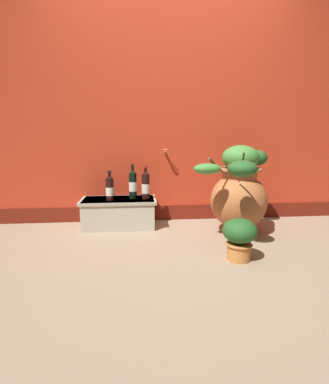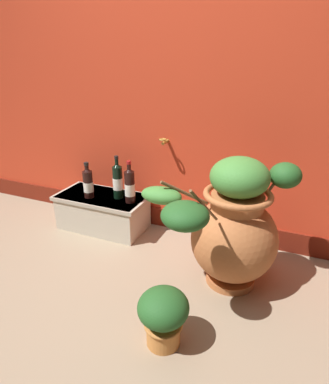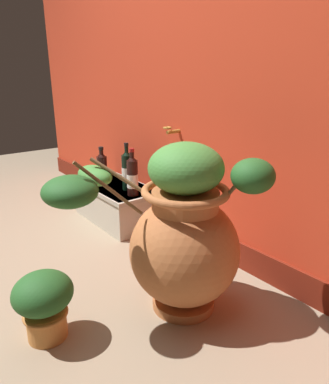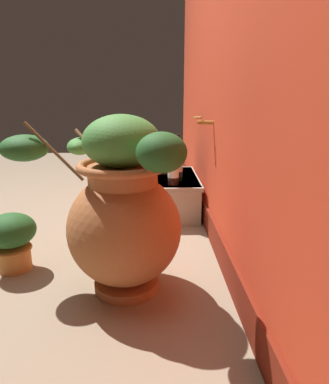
{
  "view_description": "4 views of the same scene",
  "coord_description": "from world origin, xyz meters",
  "px_view_note": "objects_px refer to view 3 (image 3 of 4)",
  "views": [
    {
      "loc": [
        -0.32,
        -1.99,
        0.89
      ],
      "look_at": [
        -0.07,
        0.75,
        0.38
      ],
      "focal_mm": 26.93,
      "sensor_mm": 36.0,
      "label": 1
    },
    {
      "loc": [
        0.9,
        -1.16,
        1.35
      ],
      "look_at": [
        0.09,
        0.74,
        0.48
      ],
      "focal_mm": 30.33,
      "sensor_mm": 36.0,
      "label": 2
    },
    {
      "loc": [
        1.74,
        -0.41,
        1.12
      ],
      "look_at": [
        0.14,
        0.84,
        0.42
      ],
      "focal_mm": 32.95,
      "sensor_mm": 36.0,
      "label": 3
    },
    {
      "loc": [
        2.05,
        0.73,
        0.9
      ],
      "look_at": [
        0.03,
        0.79,
        0.32
      ],
      "focal_mm": 30.93,
      "sensor_mm": 36.0,
      "label": 4
    }
  ],
  "objects_px": {
    "wine_bottle_left": "(132,176)",
    "wine_bottle_middle": "(102,168)",
    "potted_shrub": "(44,301)",
    "wine_bottle_right": "(127,170)",
    "terracotta_urn": "(182,233)"
  },
  "relations": [
    {
      "from": "wine_bottle_middle",
      "to": "potted_shrub",
      "type": "xyz_separation_m",
      "value": [
        1.01,
        -0.85,
        -0.23
      ]
    },
    {
      "from": "terracotta_urn",
      "to": "potted_shrub",
      "type": "bearing_deg",
      "value": -108.36
    },
    {
      "from": "wine_bottle_right",
      "to": "potted_shrub",
      "type": "relative_size",
      "value": 1.11
    },
    {
      "from": "terracotta_urn",
      "to": "wine_bottle_middle",
      "type": "xyz_separation_m",
      "value": [
        -1.21,
        0.24,
        0.02
      ]
    },
    {
      "from": "terracotta_urn",
      "to": "wine_bottle_right",
      "type": "bearing_deg",
      "value": 161.7
    },
    {
      "from": "wine_bottle_right",
      "to": "potted_shrub",
      "type": "xyz_separation_m",
      "value": [
        0.79,
        -0.93,
        -0.26
      ]
    },
    {
      "from": "terracotta_urn",
      "to": "wine_bottle_middle",
      "type": "distance_m",
      "value": 1.24
    },
    {
      "from": "wine_bottle_left",
      "to": "wine_bottle_middle",
      "type": "relative_size",
      "value": 1.14
    },
    {
      "from": "wine_bottle_left",
      "to": "wine_bottle_middle",
      "type": "distance_m",
      "value": 0.35
    },
    {
      "from": "wine_bottle_right",
      "to": "terracotta_urn",
      "type": "bearing_deg",
      "value": -18.3
    },
    {
      "from": "terracotta_urn",
      "to": "wine_bottle_right",
      "type": "height_order",
      "value": "terracotta_urn"
    },
    {
      "from": "terracotta_urn",
      "to": "wine_bottle_left",
      "type": "height_order",
      "value": "terracotta_urn"
    },
    {
      "from": "wine_bottle_left",
      "to": "wine_bottle_middle",
      "type": "bearing_deg",
      "value": -172.51
    },
    {
      "from": "potted_shrub",
      "to": "wine_bottle_right",
      "type": "bearing_deg",
      "value": 130.26
    },
    {
      "from": "wine_bottle_left",
      "to": "wine_bottle_middle",
      "type": "height_order",
      "value": "wine_bottle_left"
    }
  ]
}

